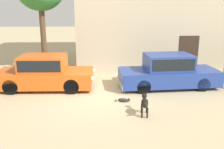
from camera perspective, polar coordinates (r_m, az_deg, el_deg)
ground_plane at (r=10.32m, az=-3.99°, el=-5.16°), size 80.00×80.00×0.00m
parked_sedan_nearest at (r=11.55m, az=-15.31°, el=0.44°), size 4.45×1.78×1.54m
parked_sedan_second at (r=11.63m, az=12.83°, el=0.74°), size 4.71×2.04×1.55m
stray_dog_spotted at (r=8.54m, az=7.54°, el=-6.38°), size 0.31×1.02×0.68m
stray_cat at (r=9.74m, az=2.69°, el=-5.90°), size 0.60×0.33×0.17m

